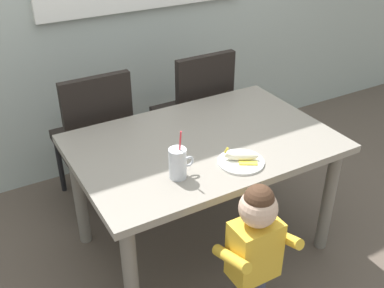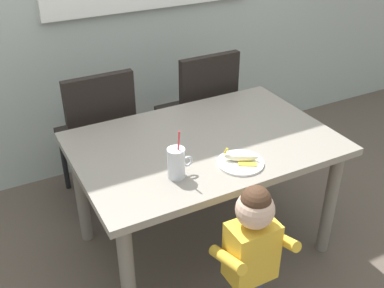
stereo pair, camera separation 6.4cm
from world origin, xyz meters
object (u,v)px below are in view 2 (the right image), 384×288
Objects in this scene: dining_chair_left at (98,132)px; snack_plate at (240,163)px; peeled_banana at (242,157)px; dining_chair_right at (200,109)px; dining_table at (204,156)px; milk_cup at (177,165)px; toddler_standing at (252,245)px.

dining_chair_left is 4.17× the size of snack_plate.
peeled_banana is at bearing 114.77° from dining_chair_left.
dining_chair_left is at bearing 114.77° from peeled_banana.
snack_plate is (-0.30, -0.95, 0.19)m from dining_chair_right.
dining_table is 0.40m from milk_cup.
dining_chair_right is (0.34, 0.67, -0.08)m from dining_table.
dining_table is 5.97× the size of snack_plate.
dining_table is 5.45× the size of milk_cup.
peeled_banana is (0.44, -0.95, 0.21)m from dining_chair_left.
dining_chair_right is 1.15× the size of toddler_standing.
toddler_standing is 3.33× the size of milk_cup.
peeled_banana reaches higher than dining_table.
dining_table is at bearing 80.89° from toddler_standing.
dining_chair_left is 1.07m from peeled_banana.
toddler_standing is at bearing -113.24° from snack_plate.
dining_chair_left is at bearing 119.65° from dining_table.
milk_cup reaches higher than dining_table.
dining_chair_right is at bearing 179.26° from dining_chair_left.
dining_chair_left is at bearing 96.65° from milk_cup.
dining_chair_left reaches higher than toddler_standing.
snack_plate is at bearing -80.98° from dining_table.
dining_chair_right is 5.70× the size of peeled_banana.
dining_table is at bearing 99.02° from snack_plate.
dining_chair_right is 1.01m from snack_plate.
snack_plate is 1.37× the size of peeled_banana.
toddler_standing is 0.50m from milk_cup.
dining_chair_right is 1.35m from toddler_standing.
milk_cup is 0.34m from peeled_banana.
milk_cup reaches higher than peeled_banana.
dining_chair_right is 1.12m from milk_cup.
dining_chair_left is at bearing 114.18° from snack_plate.
toddler_standing reaches higher than peeled_banana.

